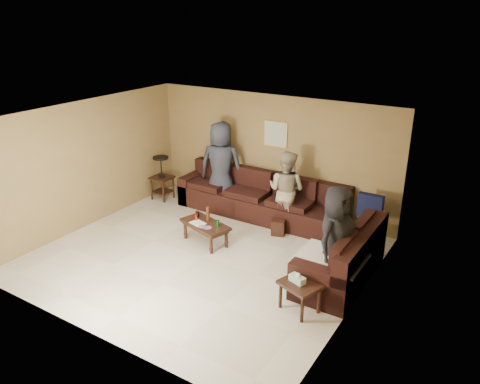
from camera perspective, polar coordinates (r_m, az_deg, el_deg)
The scene contains 10 objects.
room at distance 7.72m, azimuth -4.92°, elevation 2.97°, with size 5.60×5.50×2.50m.
sectional_sofa at distance 9.02m, azimuth 5.29°, elevation -3.36°, with size 4.65×2.90×0.97m.
coffee_table at distance 8.71m, azimuth -4.27°, elevation -4.12°, with size 1.07×0.74×0.69m.
end_table_left at distance 10.78m, azimuth -9.51°, elevation 1.81°, with size 0.44×0.44×1.01m.
side_table_right at distance 6.88m, azimuth 7.28°, elevation -11.37°, with size 0.67×0.61×0.60m.
waste_bin at distance 9.12m, azimuth 4.70°, elevation -4.29°, with size 0.25×0.25×0.30m, color black.
wall_art at distance 9.68m, azimuth 4.38°, elevation 7.05°, with size 0.52×0.04×0.52m.
person_left at distance 10.06m, azimuth -2.33°, elevation 3.26°, with size 0.94×0.61×1.91m, color #292C39.
person_middle at distance 9.18m, azimuth 5.66°, elevation 0.25°, with size 0.77×0.60×1.58m, color tan.
person_right at distance 7.33m, azimuth 11.55°, elevation -5.48°, with size 0.82×0.53×1.67m, color black.
Camera 1 is at (4.42, -5.84, 4.11)m, focal length 35.00 mm.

